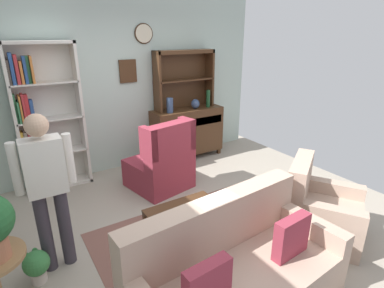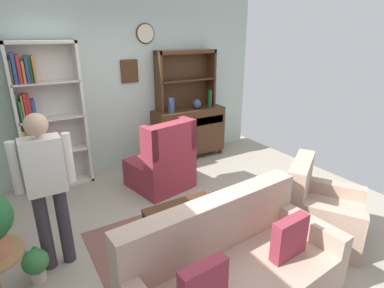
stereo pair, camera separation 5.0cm
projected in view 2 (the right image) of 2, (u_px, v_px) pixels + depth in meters
name	position (u px, v px, depth m)	size (l,w,h in m)	color
ground_plane	(194.00, 223.00, 3.76)	(5.40, 4.60, 0.02)	#9E9384
wall_back	(125.00, 84.00, 4.98)	(5.00, 0.09, 2.80)	#ADC1B7
area_rug	(221.00, 230.00, 3.61)	(2.87, 1.60, 0.01)	brown
bookshelf	(45.00, 118.00, 4.33)	(0.90, 0.30, 2.10)	silver
sideboard	(189.00, 131.00, 5.59)	(1.30, 0.45, 0.92)	#422816
sideboard_hutch	(185.00, 71.00, 5.31)	(1.10, 0.26, 1.00)	#422816
vase_tall	(171.00, 105.00, 5.15)	(0.11, 0.11, 0.25)	#33476B
vase_round	(197.00, 104.00, 5.43)	(0.15, 0.15, 0.17)	#33476B
bottle_wine	(210.00, 99.00, 5.51)	(0.07, 0.07, 0.31)	#194223
couch_floral	(233.00, 276.00, 2.52)	(1.85, 0.97, 0.90)	tan
armchair_floral	(320.00, 213.00, 3.44)	(1.05, 1.06, 0.88)	tan
wingback_chair	(163.00, 164.00, 4.48)	(0.92, 0.94, 1.05)	maroon
potted_plant_small	(36.00, 263.00, 2.84)	(0.24, 0.24, 0.33)	beige
person_reading	(46.00, 183.00, 2.80)	(0.52, 0.20, 1.56)	#38333D
coffee_table	(185.00, 215.00, 3.29)	(0.80, 0.50, 0.42)	#422816
book_stack	(182.00, 214.00, 3.15)	(0.21, 0.16, 0.06)	#284C8C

